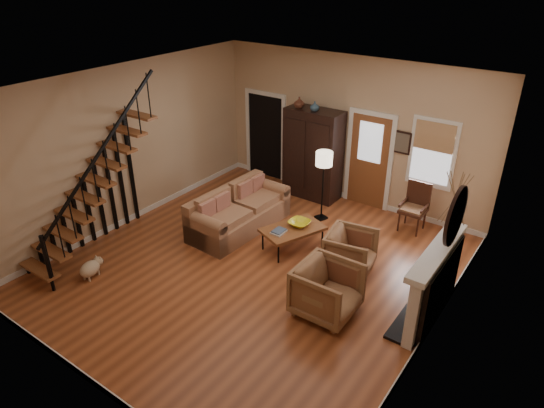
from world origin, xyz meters
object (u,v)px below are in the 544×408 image
Objects in this scene: armchair_left at (327,290)px; floor_lamp at (323,186)px; side_chair at (413,208)px; sofa at (239,210)px; armoire at (313,154)px; armchair_right at (351,251)px; coffee_table at (293,238)px.

floor_lamp is (-1.65, 2.66, 0.34)m from armchair_left.
floor_lamp is at bearing -159.54° from side_chair.
sofa is at bearing 64.70° from armchair_left.
floor_lamp is at bearing -48.13° from armoire.
floor_lamp is 1.52× the size of side_chair.
armchair_right is at bearing -44.38° from floor_lamp.
armchair_left is 1.13× the size of armchair_right.
side_chair is (2.55, -0.20, -0.54)m from armoire.
armoire is 2.49× the size of armchair_right.
coffee_table is 1.25× the size of armchair_left.
armchair_left reaches higher than armchair_right.
floor_lamp is at bearing 51.34° from sofa.
floor_lamp reaches higher than coffee_table.
coffee_table is 1.25m from armchair_right.
armchair_left is 3.15m from floor_lamp.
floor_lamp is (-1.40, 1.37, 0.39)m from armchair_right.
armchair_right is 0.54× the size of floor_lamp.
side_chair reaches higher than armchair_right.
side_chair is at bearing 36.46° from sofa.
armoire is 2.56m from coffee_table.
sofa is 2.40× the size of armchair_left.
coffee_table is at bearing -83.59° from floor_lamp.
armchair_left is 3.33m from side_chair.
floor_lamp reaches higher than sofa.
armchair_left is at bearing -178.42° from armchair_right.
sofa is 2.57m from armchair_right.
coffee_table is 2.62m from side_chair.
armchair_left is (2.82, -1.29, 0.01)m from sofa.
armchair_left is at bearing -55.49° from armoire.
armoire is at bearing 81.71° from sofa.
armchair_right is (-0.26, 1.30, -0.05)m from armchair_left.
armoire is 1.19m from floor_lamp.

